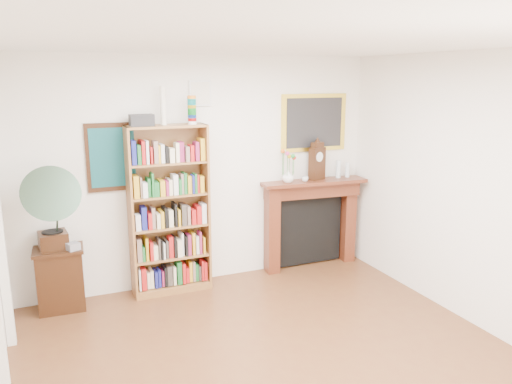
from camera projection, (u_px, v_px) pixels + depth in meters
room at (295, 227)px, 3.88m from camera, size 4.51×5.01×2.81m
teal_poster at (113, 157)px, 5.65m from camera, size 0.58×0.04×0.78m
small_picture at (200, 93)px, 5.89m from camera, size 0.26×0.04×0.30m
gilt_painting at (314, 123)px, 6.57m from camera, size 0.95×0.04×0.75m
bookshelf at (169, 201)px, 5.84m from camera, size 0.92×0.33×2.31m
side_cabinet at (61, 279)px, 5.52m from camera, size 0.54×0.40×0.71m
fireplace at (310, 215)px, 6.75m from camera, size 1.45×0.46×1.21m
gramophone at (50, 204)px, 5.19m from camera, size 0.65×0.78×0.95m
cd_stack at (73, 246)px, 5.38m from camera, size 0.16×0.16×0.08m
mantel_clock at (317, 162)px, 6.58m from camera, size 0.24×0.18×0.50m
flower_vase at (288, 176)px, 6.43m from camera, size 0.17×0.17×0.16m
teacup at (305, 179)px, 6.49m from camera, size 0.12×0.12×0.07m
bottle_left at (338, 169)px, 6.73m from camera, size 0.07×0.07×0.24m
bottle_right at (347, 170)px, 6.77m from camera, size 0.06×0.06×0.20m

